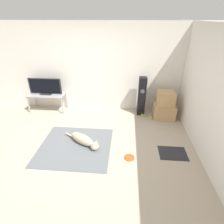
{
  "coord_description": "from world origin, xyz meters",
  "views": [
    {
      "loc": [
        0.96,
        -2.98,
        2.62
      ],
      "look_at": [
        0.63,
        0.99,
        0.45
      ],
      "focal_mm": 28.0,
      "sensor_mm": 36.0,
      "label": 1
    }
  ],
  "objects_px": {
    "dog": "(84,140)",
    "cardboard_box_upper": "(166,98)",
    "cardboard_box_lower": "(164,111)",
    "floor_speaker": "(142,96)",
    "tv": "(45,87)",
    "tennis_ball_by_boxes": "(144,115)",
    "tennis_ball_near_speaker": "(151,118)",
    "tennis_ball_loose_on_carpet": "(142,115)",
    "tv_stand": "(47,96)",
    "frisbee": "(129,158)"
  },
  "relations": [
    {
      "from": "dog",
      "to": "cardboard_box_upper",
      "type": "height_order",
      "value": "cardboard_box_upper"
    },
    {
      "from": "cardboard_box_lower",
      "to": "cardboard_box_upper",
      "type": "height_order",
      "value": "cardboard_box_upper"
    },
    {
      "from": "floor_speaker",
      "to": "tv",
      "type": "relative_size",
      "value": 1.17
    },
    {
      "from": "cardboard_box_lower",
      "to": "tennis_ball_by_boxes",
      "type": "height_order",
      "value": "cardboard_box_lower"
    },
    {
      "from": "tennis_ball_near_speaker",
      "to": "cardboard_box_lower",
      "type": "bearing_deg",
      "value": 18.31
    },
    {
      "from": "tennis_ball_by_boxes",
      "to": "tennis_ball_loose_on_carpet",
      "type": "height_order",
      "value": "same"
    },
    {
      "from": "cardboard_box_lower",
      "to": "tv",
      "type": "distance_m",
      "value": 3.6
    },
    {
      "from": "floor_speaker",
      "to": "tv_stand",
      "type": "height_order",
      "value": "floor_speaker"
    },
    {
      "from": "cardboard_box_lower",
      "to": "tennis_ball_near_speaker",
      "type": "relative_size",
      "value": 9.03
    },
    {
      "from": "dog",
      "to": "tv_stand",
      "type": "xyz_separation_m",
      "value": [
        -1.5,
        1.62,
        0.36
      ]
    },
    {
      "from": "cardboard_box_lower",
      "to": "tv_stand",
      "type": "xyz_separation_m",
      "value": [
        -3.55,
        0.18,
        0.28
      ]
    },
    {
      "from": "tv_stand",
      "to": "cardboard_box_lower",
      "type": "bearing_deg",
      "value": -2.83
    },
    {
      "from": "tv",
      "to": "tv_stand",
      "type": "bearing_deg",
      "value": -90.0
    },
    {
      "from": "frisbee",
      "to": "floor_speaker",
      "type": "height_order",
      "value": "floor_speaker"
    },
    {
      "from": "tennis_ball_by_boxes",
      "to": "tennis_ball_near_speaker",
      "type": "xyz_separation_m",
      "value": [
        0.19,
        -0.13,
        0.0
      ]
    },
    {
      "from": "tennis_ball_loose_on_carpet",
      "to": "cardboard_box_upper",
      "type": "bearing_deg",
      "value": -3.56
    },
    {
      "from": "frisbee",
      "to": "tennis_ball_near_speaker",
      "type": "relative_size",
      "value": 3.26
    },
    {
      "from": "cardboard_box_upper",
      "to": "tv",
      "type": "distance_m",
      "value": 3.55
    },
    {
      "from": "cardboard_box_lower",
      "to": "tennis_ball_near_speaker",
      "type": "xyz_separation_m",
      "value": [
        -0.36,
        -0.12,
        -0.17
      ]
    },
    {
      "from": "tennis_ball_by_boxes",
      "to": "cardboard_box_lower",
      "type": "bearing_deg",
      "value": -0.47
    },
    {
      "from": "tv",
      "to": "tennis_ball_loose_on_carpet",
      "type": "distance_m",
      "value": 3.03
    },
    {
      "from": "cardboard_box_upper",
      "to": "tennis_ball_by_boxes",
      "type": "distance_m",
      "value": 0.79
    },
    {
      "from": "floor_speaker",
      "to": "tennis_ball_by_boxes",
      "type": "bearing_deg",
      "value": -55.59
    },
    {
      "from": "floor_speaker",
      "to": "tennis_ball_near_speaker",
      "type": "relative_size",
      "value": 17.53
    },
    {
      "from": "cardboard_box_upper",
      "to": "floor_speaker",
      "type": "xyz_separation_m",
      "value": [
        -0.66,
        0.15,
        -0.03
      ]
    },
    {
      "from": "frisbee",
      "to": "cardboard_box_upper",
      "type": "bearing_deg",
      "value": 61.17
    },
    {
      "from": "tennis_ball_near_speaker",
      "to": "tennis_ball_loose_on_carpet",
      "type": "distance_m",
      "value": 0.3
    },
    {
      "from": "cardboard_box_lower",
      "to": "tv_stand",
      "type": "height_order",
      "value": "tv_stand"
    },
    {
      "from": "frisbee",
      "to": "floor_speaker",
      "type": "xyz_separation_m",
      "value": [
        0.34,
        1.96,
        0.57
      ]
    },
    {
      "from": "cardboard_box_lower",
      "to": "tv_stand",
      "type": "distance_m",
      "value": 3.56
    },
    {
      "from": "cardboard_box_lower",
      "to": "floor_speaker",
      "type": "height_order",
      "value": "floor_speaker"
    },
    {
      "from": "dog",
      "to": "tv_stand",
      "type": "distance_m",
      "value": 2.23
    },
    {
      "from": "cardboard_box_upper",
      "to": "floor_speaker",
      "type": "height_order",
      "value": "floor_speaker"
    },
    {
      "from": "tv",
      "to": "tennis_ball_by_boxes",
      "type": "bearing_deg",
      "value": -3.32
    },
    {
      "from": "tennis_ball_by_boxes",
      "to": "cardboard_box_upper",
      "type": "bearing_deg",
      "value": 1.0
    },
    {
      "from": "cardboard_box_upper",
      "to": "cardboard_box_lower",
      "type": "bearing_deg",
      "value": -73.74
    },
    {
      "from": "cardboard_box_lower",
      "to": "tennis_ball_loose_on_carpet",
      "type": "xyz_separation_m",
      "value": [
        -0.62,
        0.05,
        -0.17
      ]
    },
    {
      "from": "dog",
      "to": "cardboard_box_upper",
      "type": "bearing_deg",
      "value": 35.48
    },
    {
      "from": "cardboard_box_lower",
      "to": "cardboard_box_upper",
      "type": "bearing_deg",
      "value": 106.26
    },
    {
      "from": "cardboard_box_upper",
      "to": "tennis_ball_loose_on_carpet",
      "type": "bearing_deg",
      "value": 176.44
    },
    {
      "from": "cardboard_box_upper",
      "to": "tennis_ball_near_speaker",
      "type": "bearing_deg",
      "value": -159.49
    },
    {
      "from": "cardboard_box_lower",
      "to": "tennis_ball_by_boxes",
      "type": "bearing_deg",
      "value": 179.53
    },
    {
      "from": "frisbee",
      "to": "tv_stand",
      "type": "relative_size",
      "value": 0.19
    },
    {
      "from": "dog",
      "to": "tennis_ball_by_boxes",
      "type": "distance_m",
      "value": 2.08
    },
    {
      "from": "cardboard_box_lower",
      "to": "tennis_ball_by_boxes",
      "type": "distance_m",
      "value": 0.58
    },
    {
      "from": "tennis_ball_near_speaker",
      "to": "cardboard_box_upper",
      "type": "bearing_deg",
      "value": 20.51
    },
    {
      "from": "frisbee",
      "to": "tennis_ball_by_boxes",
      "type": "distance_m",
      "value": 1.86
    },
    {
      "from": "tennis_ball_by_boxes",
      "to": "tennis_ball_near_speaker",
      "type": "relative_size",
      "value": 1.0
    },
    {
      "from": "dog",
      "to": "tennis_ball_by_boxes",
      "type": "relative_size",
      "value": 13.67
    },
    {
      "from": "cardboard_box_upper",
      "to": "tv",
      "type": "xyz_separation_m",
      "value": [
        -3.54,
        0.16,
        0.18
      ]
    }
  ]
}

